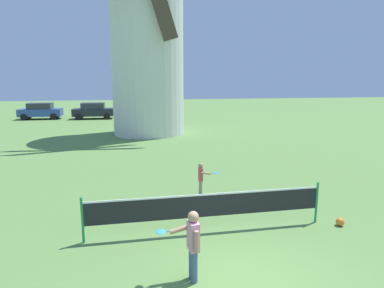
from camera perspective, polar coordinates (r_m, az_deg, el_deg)
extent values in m
plane|color=#5B8442|center=(6.65, 9.35, -22.99)|extent=(120.00, 120.00, 0.00)
cylinder|color=silver|center=(23.28, -7.74, 15.41)|extent=(4.86, 4.86, 11.08)
cylinder|color=#238E4C|center=(8.12, -18.47, -12.46)|extent=(0.06, 0.06, 1.10)
cylinder|color=#238E4C|center=(9.35, 20.80, -9.47)|extent=(0.06, 0.06, 1.10)
cube|color=black|center=(8.20, 2.71, -10.70)|extent=(5.86, 0.01, 0.55)
cube|color=white|center=(8.10, 2.73, -8.76)|extent=(5.86, 0.02, 0.04)
cylinder|color=slate|center=(6.48, 0.40, -20.57)|extent=(0.12, 0.12, 0.62)
cylinder|color=slate|center=(6.60, 0.01, -19.96)|extent=(0.12, 0.12, 0.62)
cube|color=pink|center=(6.26, 0.21, -15.66)|extent=(0.20, 0.32, 0.55)
sphere|color=tan|center=(6.10, 0.21, -12.52)|extent=(0.21, 0.21, 0.21)
cylinder|color=tan|center=(6.10, 0.78, -16.62)|extent=(0.09, 0.09, 0.41)
cylinder|color=tan|center=(6.32, -1.94, -14.53)|extent=(0.43, 0.13, 0.16)
cylinder|color=#338CCC|center=(6.29, -3.45, -14.70)|extent=(0.22, 0.05, 0.04)
ellipsoid|color=#338CCC|center=(6.24, -5.48, -14.92)|extent=(0.20, 0.26, 0.03)
cylinder|color=#9E937F|center=(10.93, 1.44, -7.47)|extent=(0.10, 0.10, 0.49)
cylinder|color=#9E937F|center=(10.80, 1.55, -7.70)|extent=(0.10, 0.10, 0.49)
cube|color=#DB4C4C|center=(10.73, 1.50, -5.25)|extent=(0.15, 0.25, 0.43)
sphere|color=tan|center=(10.65, 1.51, -3.73)|extent=(0.16, 0.16, 0.16)
cylinder|color=tan|center=(10.88, 1.39, -5.12)|extent=(0.07, 0.07, 0.33)
cylinder|color=tan|center=(10.60, 2.40, -5.09)|extent=(0.34, 0.09, 0.13)
cylinder|color=#338CCC|center=(10.62, 3.10, -5.06)|extent=(0.22, 0.04, 0.04)
ellipsoid|color=#338CCC|center=(10.66, 4.27, -5.02)|extent=(0.20, 0.25, 0.03)
sphere|color=orange|center=(9.53, 24.30, -12.20)|extent=(0.21, 0.21, 0.21)
cube|color=#334C99|center=(35.21, -24.77, 5.00)|extent=(3.90, 1.75, 0.70)
cube|color=#2D333D|center=(35.16, -24.86, 6.02)|extent=(2.19, 1.53, 0.56)
cylinder|color=black|center=(35.76, -22.35, 4.70)|extent=(0.60, 0.19, 0.60)
cylinder|color=black|center=(34.11, -22.93, 4.39)|extent=(0.60, 0.19, 0.60)
cylinder|color=black|center=(36.41, -26.42, 4.47)|extent=(0.60, 0.19, 0.60)
cylinder|color=black|center=(34.79, -27.18, 4.16)|extent=(0.60, 0.19, 0.60)
cube|color=#1E232D|center=(33.69, -16.74, 5.32)|extent=(3.87, 1.76, 0.70)
cube|color=#2D333D|center=(33.64, -16.80, 6.38)|extent=(2.18, 1.53, 0.56)
cylinder|color=black|center=(34.44, -14.38, 4.97)|extent=(0.60, 0.19, 0.60)
cylinder|color=black|center=(32.75, -14.60, 4.66)|extent=(0.60, 0.19, 0.60)
cylinder|color=black|center=(34.73, -18.70, 4.78)|extent=(0.60, 0.19, 0.60)
cylinder|color=black|center=(33.06, -19.12, 4.47)|extent=(0.60, 0.19, 0.60)
cube|color=#999919|center=(34.38, -8.35, 5.77)|extent=(4.22, 1.92, 0.70)
cube|color=#2D333D|center=(34.33, -8.38, 6.82)|extent=(2.39, 1.62, 0.56)
cylinder|color=black|center=(35.42, -6.20, 5.40)|extent=(0.61, 0.21, 0.60)
cylinder|color=black|center=(33.74, -5.80, 5.14)|extent=(0.61, 0.21, 0.60)
cylinder|color=black|center=(35.14, -10.77, 5.23)|extent=(0.61, 0.21, 0.60)
cylinder|color=black|center=(33.45, -10.59, 4.96)|extent=(0.61, 0.21, 0.60)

